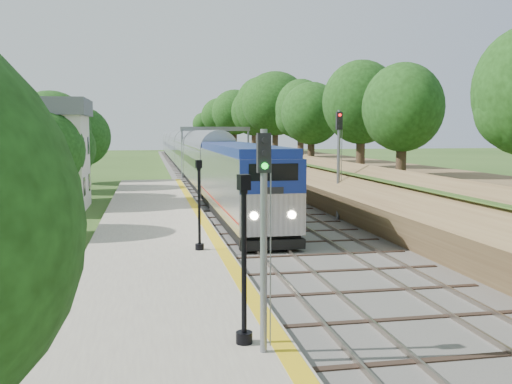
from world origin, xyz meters
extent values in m
plane|color=#2D4C19|center=(0.00, 0.00, 0.00)|extent=(320.00, 320.00, 0.00)
cube|color=#4C4944|center=(2.00, 60.00, 0.06)|extent=(9.50, 170.00, 0.12)
cube|color=gray|center=(-0.72, 60.00, 0.20)|extent=(0.08, 170.00, 0.16)
cube|color=gray|center=(0.72, 60.00, 0.20)|extent=(0.08, 170.00, 0.16)
cube|color=gray|center=(3.28, 60.00, 0.20)|extent=(0.08, 170.00, 0.16)
cube|color=gray|center=(4.72, 60.00, 0.20)|extent=(0.08, 170.00, 0.16)
cube|color=gray|center=(-5.20, 16.00, 0.19)|extent=(6.40, 68.00, 0.38)
cube|color=gold|center=(-2.35, 16.00, 0.39)|extent=(0.55, 68.00, 0.01)
cube|color=brown|center=(11.50, 60.00, 1.50)|extent=(9.00, 170.00, 3.00)
cube|color=brown|center=(7.60, 60.00, 1.30)|extent=(4.47, 170.00, 4.54)
cylinder|color=#332316|center=(10.00, 10.00, 4.31)|extent=(0.60, 0.60, 2.62)
sphere|color=black|center=(10.00, 10.00, 7.88)|extent=(5.70, 5.70, 5.70)
cylinder|color=#332316|center=(10.00, 60.00, 4.31)|extent=(0.60, 0.60, 2.62)
sphere|color=black|center=(10.00, 60.00, 7.88)|extent=(5.70, 5.70, 5.70)
cylinder|color=#332316|center=(10.00, 110.00, 4.31)|extent=(0.60, 0.60, 2.62)
sphere|color=black|center=(10.00, 110.00, 7.88)|extent=(5.70, 5.70, 5.70)
cube|color=silver|center=(-14.00, 30.00, 3.40)|extent=(8.00, 6.00, 6.80)
cube|color=#595C61|center=(-14.00, 30.00, 7.40)|extent=(8.60, 6.60, 1.20)
cube|color=black|center=(-9.99, 28.20, 1.80)|extent=(0.05, 1.10, 1.30)
cube|color=black|center=(-9.99, 31.80, 1.80)|extent=(0.05, 1.10, 1.30)
cube|color=black|center=(-9.99, 28.20, 4.60)|extent=(0.05, 1.10, 1.30)
cube|color=black|center=(-9.99, 31.80, 4.60)|extent=(0.05, 1.10, 1.30)
cylinder|color=slate|center=(-1.50, 55.00, 3.10)|extent=(0.24, 0.24, 6.20)
cylinder|color=slate|center=(6.50, 55.00, 3.10)|extent=(0.24, 0.24, 6.20)
cube|color=slate|center=(2.50, 55.00, 5.95)|extent=(8.40, 0.25, 0.50)
cube|color=black|center=(0.00, 54.85, 5.20)|extent=(0.30, 0.20, 0.90)
cube|color=black|center=(4.00, 54.85, 5.20)|extent=(0.30, 0.20, 0.90)
cylinder|color=#332316|center=(-12.00, 26.00, 1.22)|extent=(0.60, 0.60, 2.45)
sphere|color=black|center=(-12.00, 26.00, 4.55)|extent=(5.32, 5.32, 5.32)
cylinder|color=#332316|center=(-12.00, 42.00, 1.22)|extent=(0.60, 0.60, 2.45)
sphere|color=black|center=(-12.00, 42.00, 4.55)|extent=(5.32, 5.32, 5.32)
cube|color=black|center=(0.00, 21.06, 0.59)|extent=(2.86, 17.92, 0.62)
cube|color=#B7BAC1|center=(0.00, 21.06, 2.67)|extent=(3.11, 18.67, 3.53)
cube|color=navy|center=(0.00, 21.06, 4.66)|extent=(2.99, 17.92, 0.46)
cube|color=navy|center=(0.00, 11.70, 3.65)|extent=(3.08, 0.10, 1.56)
cube|color=black|center=(0.00, 11.66, 3.86)|extent=(2.28, 0.06, 0.78)
cube|color=#A01B0F|center=(0.00, 21.06, 1.47)|extent=(3.13, 18.29, 0.10)
cube|color=#B7BAC1|center=(0.00, 41.36, 2.30)|extent=(3.11, 20.74, 4.04)
cube|color=#B7BAC1|center=(0.00, 62.70, 2.30)|extent=(3.11, 20.74, 4.04)
cube|color=#B7BAC1|center=(0.00, 84.04, 2.30)|extent=(3.11, 20.74, 4.04)
cube|color=#B7BAC1|center=(0.00, 105.38, 2.30)|extent=(3.11, 20.74, 4.04)
cube|color=#B7BAC1|center=(0.00, 126.72, 2.30)|extent=(3.11, 20.74, 4.04)
cylinder|color=black|center=(-3.27, 0.35, 0.52)|extent=(0.42, 0.42, 0.29)
cylinder|color=black|center=(-3.27, 0.35, 2.40)|extent=(0.13, 0.13, 3.74)
cube|color=black|center=(-3.27, 0.35, 4.46)|extent=(0.33, 0.33, 0.38)
cube|color=silver|center=(-3.27, 0.35, 4.46)|extent=(0.23, 0.23, 0.29)
cylinder|color=black|center=(-3.34, 11.93, 0.52)|extent=(0.40, 0.40, 0.27)
cylinder|color=black|center=(-3.34, 11.93, 2.29)|extent=(0.13, 0.13, 3.55)
cube|color=black|center=(-3.34, 11.93, 4.25)|extent=(0.29, 0.29, 0.36)
cube|color=silver|center=(-3.34, 11.93, 4.25)|extent=(0.21, 0.21, 0.27)
cylinder|color=slate|center=(-2.90, -0.30, 3.07)|extent=(0.17, 0.17, 5.37)
cube|color=black|center=(-2.90, -0.30, 5.20)|extent=(0.32, 0.20, 0.93)
cylinder|color=#0CE526|center=(-2.90, -0.42, 5.20)|extent=(0.15, 0.06, 0.15)
cylinder|color=slate|center=(6.20, 20.75, 3.56)|extent=(0.20, 0.20, 6.88)
cube|color=black|center=(6.20, 20.75, 6.34)|extent=(0.38, 0.24, 1.11)
cylinder|color=#FF0C0C|center=(6.20, 20.61, 6.34)|extent=(0.18, 0.07, 0.18)
camera|label=1|loc=(-5.57, -13.35, 5.71)|focal=40.00mm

